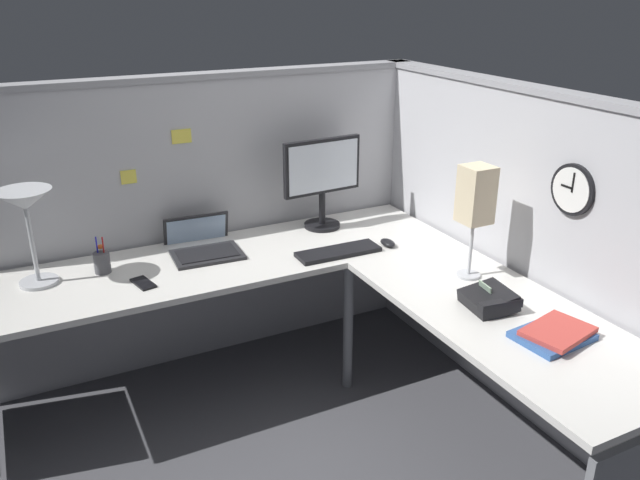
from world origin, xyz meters
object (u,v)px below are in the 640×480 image
Objects in this scene: office_phone at (489,300)px; wall_clock at (573,190)px; desk_lamp_dome at (26,208)px; monitor at (322,176)px; laptop at (202,245)px; pen_cup at (102,262)px; book_stack at (555,334)px; computer_mouse at (388,243)px; desk_lamp_paper at (476,198)px; cell_phone at (143,283)px; keyboard at (338,252)px.

wall_clock is (0.37, -0.02, 0.44)m from office_phone.
desk_lamp_dome is at bearing 151.17° from wall_clock.
laptop is at bearing -178.78° from monitor.
desk_lamp_dome is (-1.48, -0.07, 0.07)m from monitor.
book_stack is at bearing -44.18° from pen_cup.
pen_cup is 0.79× the size of office_phone.
computer_mouse is 1.42m from pen_cup.
pen_cup is 2.13m from wall_clock.
laptop is at bearing 122.85° from book_stack.
desk_lamp_paper is (0.13, 0.29, 0.35)m from office_phone.
computer_mouse is 1.24m from cell_phone.
desk_lamp_dome is 1.95× the size of office_phone.
wall_clock is (1.26, -1.18, 0.45)m from laptop.
monitor is 0.94m from desk_lamp_paper.
book_stack is at bearing -55.22° from cell_phone.
book_stack is (0.06, -0.31, -0.02)m from office_phone.
book_stack reaches higher than cell_phone.
office_phone is at bearing -48.27° from cell_phone.
pen_cup is 2.02m from book_stack.
cell_phone is (0.42, -0.22, -0.36)m from desk_lamp_dome.
monitor reaches higher than pen_cup.
keyboard is 1.16m from book_stack.
cell_phone is at bearing -56.78° from pen_cup.
computer_mouse is 0.23× the size of desk_lamp_dome.
pen_cup is at bearing 141.56° from office_phone.
book_stack is 0.59× the size of desk_lamp_paper.
wall_clock is (1.76, -1.12, 0.42)m from pen_cup.
laptop reaches higher than book_stack.
monitor is 2.78× the size of pen_cup.
monitor reaches higher than keyboard.
pen_cup is 1.25× the size of cell_phone.
laptop is (-0.70, -0.01, -0.27)m from monitor.
office_phone reaches higher than book_stack.
book_stack is 0.62m from wall_clock.
office_phone is 0.31m from book_stack.
desk_lamp_dome reaches higher than keyboard.
cell_phone is at bearing -164.82° from monitor.
office_phone is 0.47m from desk_lamp_paper.
book_stack is 1.42× the size of wall_clock.
wall_clock is (0.25, -0.31, 0.09)m from desk_lamp_paper.
computer_mouse is 0.62m from desk_lamp_paper.
pen_cup reaches higher than office_phone.
office_phone reaches higher than keyboard.
laptop is 1.74m from book_stack.
desk_lamp_paper is (1.51, -0.81, 0.33)m from pen_cup.
laptop is 0.70m from keyboard.
laptop is at bearing 156.15° from computer_mouse.
desk_lamp_dome reaches higher than laptop.
monitor is at bearing 99.19° from office_phone.
monitor is 1.16× the size of keyboard.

